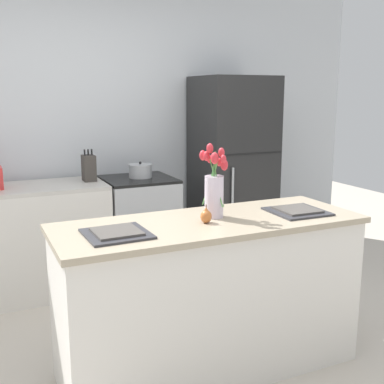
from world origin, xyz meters
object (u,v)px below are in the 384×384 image
Objects in this scene: plate_setting_left at (117,233)px; pear_figurine at (206,216)px; refrigerator at (232,172)px; knife_block at (89,168)px; plate_setting_right at (297,211)px; cooking_pot at (140,171)px; stove_range at (139,228)px; flower_vase at (214,189)px.

pear_figurine is at bearing 1.71° from plate_setting_left.
refrigerator is 6.68× the size of knife_block.
plate_setting_left is 1.14m from plate_setting_right.
plate_setting_right is 1.73m from cooking_pot.
knife_block is at bearing 178.60° from refrigerator.
stove_range is 2.09× the size of flower_vase.
refrigerator is 2.32m from plate_setting_left.
pear_figurine is 1.70m from knife_block.
refrigerator reaches higher than cooking_pot.
pear_figurine is 0.52m from plate_setting_left.
knife_block is (-0.38, 1.57, -0.07)m from flower_vase.
cooking_pot reaches higher than stove_range.
plate_setting_left is at bearing 180.00° from plate_setting_right.
flower_vase is 1.32× the size of plate_setting_right.
cooking_pot is (-0.92, 0.02, 0.07)m from refrigerator.
flower_vase reaches higher than cooking_pot.
cooking_pot reaches higher than plate_setting_right.
stove_range is 1.85m from plate_setting_left.
plate_setting_right is at bearing -106.16° from refrigerator.
flower_vase is 4.13× the size of pear_figurine.
refrigerator is at bearing 73.84° from plate_setting_right.
knife_block reaches higher than plate_setting_right.
plate_setting_right is (0.47, -1.65, 0.48)m from stove_range.
plate_setting_left is 1.23× the size of knife_block.
refrigerator reaches higher than stove_range.
flower_vase is 0.19m from pear_figurine.
plate_setting_right is (0.62, -0.02, -0.03)m from pear_figurine.
pear_figurine is 0.62m from plate_setting_right.
pear_figurine reaches higher than stove_range.
flower_vase is 1.32× the size of plate_setting_left.
knife_block is at bearing 81.73° from plate_setting_left.
plate_setting_right reaches higher than stove_range.
pear_figurine is 0.32× the size of plate_setting_right.
cooking_pot is at bearing 30.78° from stove_range.
plate_setting_right is at bearing -12.50° from flower_vase.
flower_vase is at bearing -92.67° from cooking_pot.
pear_figurine is (-0.10, -0.10, -0.13)m from flower_vase.
flower_vase is 0.55m from plate_setting_right.
knife_block is (-0.89, 1.69, 0.09)m from plate_setting_right.
knife_block is at bearing 103.52° from flower_vase.
knife_block reaches higher than stove_range.
refrigerator is 8.59× the size of cooking_pot.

